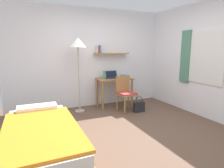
{
  "coord_description": "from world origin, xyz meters",
  "views": [
    {
      "loc": [
        -1.6,
        -2.86,
        1.53
      ],
      "look_at": [
        -0.09,
        0.51,
        0.85
      ],
      "focal_mm": 30.32,
      "sensor_mm": 36.0,
      "label": 1
    }
  ],
  "objects_px": {
    "desk": "(115,84)",
    "book_stack": "(125,76)",
    "handbag": "(139,107)",
    "bed": "(42,140)",
    "laptop": "(112,76)",
    "water_bottle": "(104,75)",
    "standing_lamp": "(78,47)",
    "desk_chair": "(125,92)"
  },
  "relations": [
    {
      "from": "water_bottle",
      "to": "book_stack",
      "type": "xyz_separation_m",
      "value": [
        0.59,
        -0.05,
        -0.07
      ]
    },
    {
      "from": "laptop",
      "to": "handbag",
      "type": "relative_size",
      "value": 0.84
    },
    {
      "from": "standing_lamp",
      "to": "water_bottle",
      "type": "height_order",
      "value": "standing_lamp"
    },
    {
      "from": "bed",
      "to": "laptop",
      "type": "bearing_deg",
      "value": 44.11
    },
    {
      "from": "bed",
      "to": "book_stack",
      "type": "height_order",
      "value": "book_stack"
    },
    {
      "from": "water_bottle",
      "to": "handbag",
      "type": "height_order",
      "value": "water_bottle"
    },
    {
      "from": "bed",
      "to": "laptop",
      "type": "xyz_separation_m",
      "value": [
        1.95,
        1.89,
        0.57
      ]
    },
    {
      "from": "laptop",
      "to": "water_bottle",
      "type": "xyz_separation_m",
      "value": [
        -0.24,
        -0.04,
        0.06
      ]
    },
    {
      "from": "book_stack",
      "to": "handbag",
      "type": "relative_size",
      "value": 0.61
    },
    {
      "from": "book_stack",
      "to": "handbag",
      "type": "distance_m",
      "value": 0.96
    },
    {
      "from": "handbag",
      "to": "desk",
      "type": "bearing_deg",
      "value": 114.5
    },
    {
      "from": "water_bottle",
      "to": "standing_lamp",
      "type": "bearing_deg",
      "value": -171.36
    },
    {
      "from": "standing_lamp",
      "to": "book_stack",
      "type": "relative_size",
      "value": 7.57
    },
    {
      "from": "bed",
      "to": "desk",
      "type": "xyz_separation_m",
      "value": [
        2.01,
        1.84,
        0.36
      ]
    },
    {
      "from": "bed",
      "to": "water_bottle",
      "type": "bearing_deg",
      "value": 47.25
    },
    {
      "from": "bed",
      "to": "standing_lamp",
      "type": "relative_size",
      "value": 1.14
    },
    {
      "from": "standing_lamp",
      "to": "water_bottle",
      "type": "xyz_separation_m",
      "value": [
        0.7,
        0.11,
        -0.72
      ]
    },
    {
      "from": "bed",
      "to": "standing_lamp",
      "type": "height_order",
      "value": "standing_lamp"
    },
    {
      "from": "desk_chair",
      "to": "book_stack",
      "type": "bearing_deg",
      "value": 64.71
    },
    {
      "from": "desk",
      "to": "book_stack",
      "type": "xyz_separation_m",
      "value": [
        0.29,
        -0.04,
        0.2
      ]
    },
    {
      "from": "desk_chair",
      "to": "standing_lamp",
      "type": "distance_m",
      "value": 1.59
    },
    {
      "from": "desk",
      "to": "desk_chair",
      "type": "xyz_separation_m",
      "value": [
        0.08,
        -0.48,
        -0.12
      ]
    },
    {
      "from": "laptop",
      "to": "handbag",
      "type": "distance_m",
      "value": 1.1
    },
    {
      "from": "desk",
      "to": "handbag",
      "type": "xyz_separation_m",
      "value": [
        0.33,
        -0.73,
        -0.47
      ]
    },
    {
      "from": "bed",
      "to": "desk",
      "type": "bearing_deg",
      "value": 42.48
    },
    {
      "from": "desk",
      "to": "book_stack",
      "type": "distance_m",
      "value": 0.35
    },
    {
      "from": "desk",
      "to": "water_bottle",
      "type": "bearing_deg",
      "value": 177.95
    },
    {
      "from": "handbag",
      "to": "water_bottle",
      "type": "bearing_deg",
      "value": 130.51
    },
    {
      "from": "desk_chair",
      "to": "water_bottle",
      "type": "relative_size",
      "value": 4.05
    },
    {
      "from": "desk",
      "to": "water_bottle",
      "type": "height_order",
      "value": "water_bottle"
    },
    {
      "from": "standing_lamp",
      "to": "water_bottle",
      "type": "distance_m",
      "value": 1.01
    },
    {
      "from": "water_bottle",
      "to": "book_stack",
      "type": "bearing_deg",
      "value": -4.74
    },
    {
      "from": "water_bottle",
      "to": "laptop",
      "type": "bearing_deg",
      "value": 10.13
    },
    {
      "from": "standing_lamp",
      "to": "book_stack",
      "type": "distance_m",
      "value": 1.51
    },
    {
      "from": "desk_chair",
      "to": "handbag",
      "type": "relative_size",
      "value": 2.2
    },
    {
      "from": "desk",
      "to": "standing_lamp",
      "type": "relative_size",
      "value": 0.53
    },
    {
      "from": "bed",
      "to": "water_bottle",
      "type": "distance_m",
      "value": 2.6
    },
    {
      "from": "book_stack",
      "to": "handbag",
      "type": "bearing_deg",
      "value": -86.59
    },
    {
      "from": "desk_chair",
      "to": "book_stack",
      "type": "distance_m",
      "value": 0.58
    },
    {
      "from": "standing_lamp",
      "to": "laptop",
      "type": "xyz_separation_m",
      "value": [
        0.94,
        0.15,
        -0.78
      ]
    },
    {
      "from": "laptop",
      "to": "handbag",
      "type": "bearing_deg",
      "value": -63.66
    },
    {
      "from": "bed",
      "to": "handbag",
      "type": "height_order",
      "value": "bed"
    }
  ]
}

